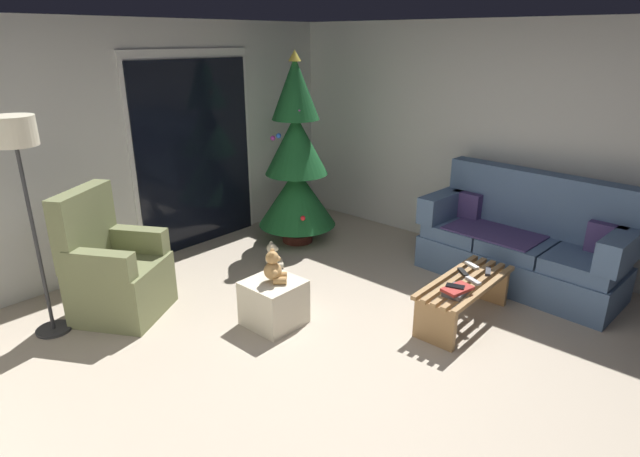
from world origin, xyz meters
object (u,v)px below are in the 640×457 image
Objects in this scene: book_stack at (457,290)px; christmas_tree at (296,163)px; cell_phone at (455,286)px; teddy_bear_honey at (274,268)px; couch at (523,244)px; floor_lamp at (18,154)px; ottoman at (274,302)px; armchair at (114,272)px; remote_white at (472,265)px; remote_graphite at (488,271)px; teddy_bear_cream_by_tree at (273,257)px; remote_silver at (473,281)px; coffee_table at (464,294)px; remote_black at (463,272)px.

christmas_tree is at bearing 74.52° from book_stack.
cell_phone is 0.50× the size of teddy_bear_honey.
cell_phone is at bearing 179.77° from couch.
floor_lamp reaches higher than ottoman.
teddy_bear_honey is (-2.21, 1.23, 0.12)m from couch.
christmas_tree is 2.88m from floor_lamp.
christmas_tree is at bearing 106.30° from couch.
armchair is at bearing 141.46° from couch.
remote_white is at bearing -41.15° from floor_lamp.
christmas_tree is at bearing -25.89° from remote_graphite.
couch is at bearing -73.70° from christmas_tree.
remote_white is at bearing -37.61° from teddy_bear_honey.
ottoman is (-0.84, 1.25, -0.22)m from book_stack.
couch reaches higher than teddy_bear_cream_by_tree.
christmas_tree is 1.97m from teddy_bear_honey.
armchair reaches higher than teddy_bear_honey.
armchair reaches higher than ottoman.
floor_lamp is (-2.45, 2.54, 1.11)m from remote_silver.
armchair is 1.64m from teddy_bear_cream_by_tree.
armchair is at bearing -28.22° from remote_silver.
teddy_bear_cream_by_tree is (-0.34, 2.09, -0.27)m from remote_silver.
book_stack is at bearing -88.68° from teddy_bear_cream_by_tree.
cell_phone is (-0.59, -0.14, 0.06)m from remote_white.
cell_phone reaches higher than ottoman.
teddy_bear_cream_by_tree is at bearing -57.67° from remote_silver.
coffee_table is at bearing -80.82° from teddy_bear_cream_by_tree.
couch is 3.85m from armchair.
armchair is (-1.91, 2.35, 0.15)m from coffee_table.
book_stack is at bearing -105.48° from christmas_tree.
remote_graphite is 0.22m from remote_black.
armchair is (-3.01, 2.40, 0.00)m from couch.
remote_white is at bearing 14.80° from book_stack.
couch is at bearing -29.09° from teddy_bear_honey.
book_stack is 2.91m from armchair.
remote_graphite is 1.87m from teddy_bear_honey.
couch is 6.96× the size of teddy_bear_honey.
remote_white is 1.80m from ottoman.
cell_phone is at bearing -88.90° from teddy_bear_cream_by_tree.
floor_lamp is 2.56m from teddy_bear_cream_by_tree.
book_stack is (-1.38, -0.01, 0.01)m from couch.
remote_white is 0.60m from book_stack.
couch is 4.51× the size of ottoman.
floor_lamp is at bearing 144.37° from couch.
coffee_table is 7.64× the size of cell_phone.
armchair reaches higher than cell_phone.
cell_phone reaches higher than remote_white.
book_stack is (-0.29, 0.00, 0.02)m from remote_silver.
remote_graphite is 3.26m from armchair.
remote_silver is 0.14× the size of armchair.
remote_graphite reaches higher than teddy_bear_cream_by_tree.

